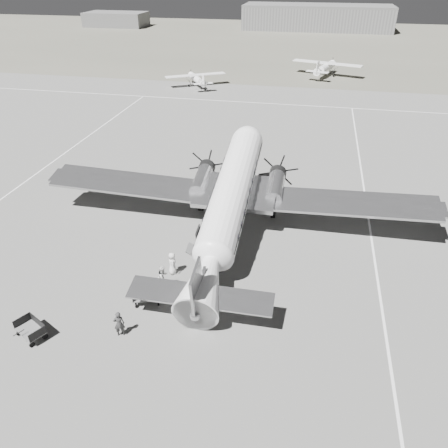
{
  "coord_description": "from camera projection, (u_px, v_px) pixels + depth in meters",
  "views": [
    {
      "loc": [
        6.97,
        -21.26,
        17.13
      ],
      "look_at": [
        1.91,
        2.98,
        2.2
      ],
      "focal_mm": 35.0,
      "sensor_mm": 36.0,
      "label": 1
    }
  ],
  "objects": [
    {
      "name": "ground",
      "position": [
        185.0,
        274.0,
        27.89
      ],
      "size": [
        260.0,
        260.0,
        0.0
      ],
      "primitive_type": "plane",
      "color": "slate",
      "rests_on": "ground"
    },
    {
      "name": "taxi_line_right",
      "position": [
        380.0,
        299.0,
        25.79
      ],
      "size": [
        0.15,
        80.0,
        0.01
      ],
      "primitive_type": "cube",
      "color": "silver",
      "rests_on": "ground"
    },
    {
      "name": "taxi_line_left",
      "position": [
        24.0,
        182.0,
        39.42
      ],
      "size": [
        0.15,
        60.0,
        0.01
      ],
      "primitive_type": "cube",
      "color": "silver",
      "rests_on": "ground"
    },
    {
      "name": "taxi_line_horizon",
      "position": [
        264.0,
        103.0,
        61.42
      ],
      "size": [
        90.0,
        0.15,
        0.01
      ],
      "primitive_type": "cube",
      "color": "silver",
      "rests_on": "ground"
    },
    {
      "name": "grass_infield",
      "position": [
        292.0,
        42.0,
        107.53
      ],
      "size": [
        260.0,
        90.0,
        0.01
      ],
      "primitive_type": "cube",
      "color": "#5D5B4F",
      "rests_on": "ground"
    },
    {
      "name": "hangar_main",
      "position": [
        317.0,
        17.0,
        125.91
      ],
      "size": [
        42.0,
        14.0,
        6.6
      ],
      "color": "slate",
      "rests_on": "ground"
    },
    {
      "name": "shed_secondary",
      "position": [
        116.0,
        19.0,
        132.88
      ],
      "size": [
        18.0,
        10.0,
        4.0
      ],
      "primitive_type": "cube",
      "color": "#5A5A5A",
      "rests_on": "ground"
    },
    {
      "name": "dc3_airliner",
      "position": [
        230.0,
        202.0,
        30.29
      ],
      "size": [
        29.52,
        20.6,
        5.59
      ],
      "primitive_type": null,
      "rotation": [
        0.0,
        0.0,
        0.01
      ],
      "color": "#B5B5B7",
      "rests_on": "ground"
    },
    {
      "name": "light_plane_left",
      "position": [
        196.0,
        80.0,
        69.1
      ],
      "size": [
        12.47,
        11.86,
        2.03
      ],
      "primitive_type": null,
      "rotation": [
        0.0,
        0.0,
        0.55
      ],
      "color": "white",
      "rests_on": "ground"
    },
    {
      "name": "light_plane_right",
      "position": [
        326.0,
        69.0,
        75.23
      ],
      "size": [
        14.49,
        12.97,
        2.52
      ],
      "primitive_type": null,
      "rotation": [
        0.0,
        0.0,
        -0.29
      ],
      "color": "white",
      "rests_on": "ground"
    },
    {
      "name": "baggage_cart_near",
      "position": [
        147.0,
        295.0,
        25.35
      ],
      "size": [
        1.99,
        1.68,
        0.96
      ],
      "primitive_type": null,
      "rotation": [
        0.0,
        0.0,
        0.33
      ],
      "color": "#5A5A5A",
      "rests_on": "ground"
    },
    {
      "name": "baggage_cart_far",
      "position": [
        31.0,
        330.0,
        22.97
      ],
      "size": [
        2.06,
        1.85,
        0.96
      ],
      "primitive_type": null,
      "rotation": [
        0.0,
        0.0,
        -0.49
      ],
      "color": "#5A5A5A",
      "rests_on": "ground"
    },
    {
      "name": "ground_crew",
      "position": [
        119.0,
        324.0,
        22.94
      ],
      "size": [
        0.67,
        0.57,
        1.57
      ],
      "primitive_type": "imported",
      "rotation": [
        0.0,
        0.0,
        3.53
      ],
      "color": "#2E2E2E",
      "rests_on": "ground"
    },
    {
      "name": "ramp_agent",
      "position": [
        163.0,
        278.0,
        26.23
      ],
      "size": [
        0.77,
        0.91,
        1.65
      ],
      "primitive_type": "imported",
      "rotation": [
        0.0,
        0.0,
        1.37
      ],
      "color": "silver",
      "rests_on": "ground"
    },
    {
      "name": "passenger",
      "position": [
        172.0,
        263.0,
        27.57
      ],
      "size": [
        0.74,
        0.88,
        1.54
      ],
      "primitive_type": "imported",
      "rotation": [
        0.0,
        0.0,
        1.97
      ],
      "color": "silver",
      "rests_on": "ground"
    }
  ]
}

